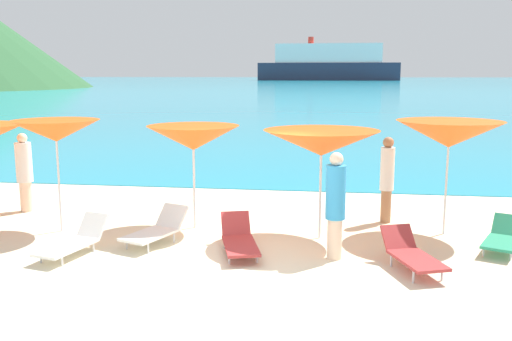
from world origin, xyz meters
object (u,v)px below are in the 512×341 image
Objects in this scene: umbrella_5 at (449,134)px; lounge_chair_4 at (74,241)px; lounge_chair_2 at (502,237)px; beachgoer_1 at (387,177)px; umbrella_4 at (321,143)px; beachgoer_2 at (24,170)px; umbrella_2 at (56,131)px; lounge_chair_6 at (412,254)px; lounge_chair_0 at (156,229)px; cruise_ship at (328,64)px; umbrella_3 at (193,138)px; beachgoer_3 at (335,203)px; lounge_chair_1 at (239,239)px.

lounge_chair_4 is (-6.94, -2.33, -1.82)m from umbrella_5.
lounge_chair_2 is 2.78m from beachgoer_1.
beachgoer_2 is (-7.04, 1.25, -0.93)m from umbrella_4.
beachgoer_1 is at bearing 13.94° from umbrella_2.
beachgoer_2 is at bearing 140.87° from lounge_chair_6.
lounge_chair_0 is 0.02× the size of cruise_ship.
lounge_chair_4 is (-7.81, -1.31, -0.01)m from lounge_chair_2.
umbrella_4 is 0.99× the size of umbrella_5.
umbrella_3 is 2.71m from umbrella_4.
lounge_chair_2 is (6.08, -0.78, -1.68)m from umbrella_3.
beachgoer_2 is (-1.65, 1.51, -1.12)m from umbrella_2.
beachgoer_2 is at bearing -156.73° from beachgoer_3.
beachgoer_1 reaches higher than lounge_chair_1.
beachgoer_1 reaches higher than lounge_chair_0.
cruise_ship is at bearing 91.50° from umbrella_5.
lounge_chair_6 is (4.72, -0.86, 0.00)m from lounge_chair_0.
umbrella_4 is at bearing -8.52° from umbrella_3.
cruise_ship reaches higher than umbrella_3.
umbrella_5 is at bearing -78.07° from beachgoer_2.
lounge_chair_1 is 1.91m from beachgoer_3.
umbrella_5 reaches higher than lounge_chair_0.
umbrella_4 is at bearing -165.72° from umbrella_5.
umbrella_5 reaches higher than lounge_chair_6.
umbrella_3 is 0.03× the size of cruise_ship.
umbrella_2 is at bearing 148.15° from lounge_chair_6.
lounge_chair_4 is at bearing -125.27° from lounge_chair_0.
lounge_chair_0 is (-3.13, -0.83, -1.64)m from umbrella_4.
beachgoer_2 reaches higher than lounge_chair_1.
lounge_chair_0 reaches higher than lounge_chair_6.
lounge_chair_4 is at bearing -159.12° from umbrella_4.
lounge_chair_2 is (6.53, 0.46, -0.03)m from lounge_chair_0.
umbrella_2 is 7.35m from lounge_chair_6.
lounge_chair_2 is at bearing -87.73° from cruise_ship.
lounge_chair_2 is at bearing -7.20° from lounge_chair_1.
lounge_chair_2 is at bearing 15.65° from lounge_chair_6.
lounge_chair_2 is 0.77× the size of beachgoer_2.
cruise_ship is at bearing 103.26° from lounge_chair_4.
lounge_chair_1 is at bearing -97.74° from beachgoer_2.
lounge_chair_0 is at bearing -14.08° from umbrella_2.
lounge_chair_1 is at bearing -88.84° from cruise_ship.
lounge_chair_2 is 7.92m from lounge_chair_4.
umbrella_3 is at bearing 111.95° from lounge_chair_1.
cruise_ship reaches higher than lounge_chair_6.
umbrella_2 is at bearing 137.74° from lounge_chair_4.
umbrella_3 reaches higher than umbrella_4.
umbrella_3 is 5.22m from umbrella_5.
lounge_chair_4 reaches higher than lounge_chair_1.
cruise_ship reaches higher than umbrella_4.
cruise_ship is (-3.99, 249.26, 5.30)m from umbrella_4.
umbrella_3 is 3.53m from beachgoer_3.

